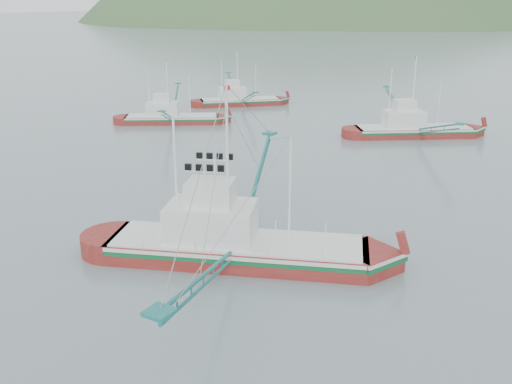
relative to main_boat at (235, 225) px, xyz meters
The scene contains 6 objects.
ground 3.18m from the main_boat, 117.56° to the right, with size 1200.00×1200.00×0.00m, color slate.
main_boat is the anchor object (origin of this frame).
bg_boat_left 43.40m from the main_boat, 134.18° to the left, with size 15.88×20.25×9.06m.
bg_boat_far 40.01m from the main_boat, 90.43° to the left, with size 18.37×22.60×10.20m.
bg_boat_extra 55.75m from the main_boat, 122.15° to the left, with size 18.31×18.91×9.06m.
headland_left 401.30m from the main_boat, 116.80° to the left, with size 448.00×308.00×210.00m, color #38582D.
Camera 1 is at (19.01, -25.75, 15.77)m, focal length 40.00 mm.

